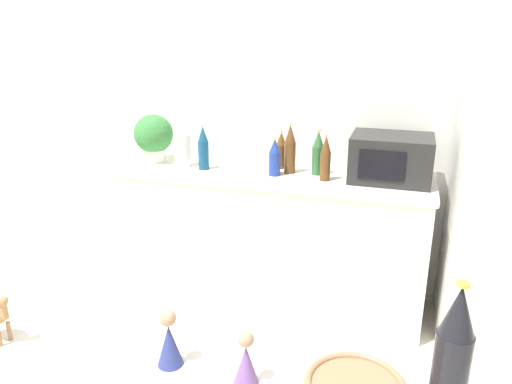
# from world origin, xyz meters

# --- Properties ---
(wall_back) EXTENTS (8.00, 0.06, 2.55)m
(wall_back) POSITION_xyz_m (0.00, 2.73, 1.27)
(wall_back) COLOR white
(wall_back) RESTS_ON ground_plane
(back_counter) EXTENTS (2.05, 0.63, 0.94)m
(back_counter) POSITION_xyz_m (-0.29, 2.40, 0.47)
(back_counter) COLOR white
(back_counter) RESTS_ON ground_plane
(potted_plant) EXTENTS (0.27, 0.27, 0.33)m
(potted_plant) POSITION_xyz_m (-1.14, 2.39, 1.11)
(potted_plant) COLOR silver
(potted_plant) RESTS_ON back_counter
(paper_towel_roll) EXTENTS (0.11, 0.11, 0.22)m
(paper_towel_roll) POSITION_xyz_m (-0.90, 2.33, 1.05)
(paper_towel_roll) COLOR white
(paper_towel_roll) RESTS_ON back_counter
(microwave) EXTENTS (0.48, 0.37, 0.28)m
(microwave) POSITION_xyz_m (0.45, 2.42, 1.08)
(microwave) COLOR black
(microwave) RESTS_ON back_counter
(back_bottle_0) EXTENTS (0.07, 0.07, 0.32)m
(back_bottle_0) POSITION_xyz_m (-0.18, 2.40, 1.09)
(back_bottle_0) COLOR brown
(back_bottle_0) RESTS_ON back_counter
(back_bottle_1) EXTENTS (0.06, 0.06, 0.29)m
(back_bottle_1) POSITION_xyz_m (0.07, 2.30, 1.07)
(back_bottle_1) COLOR brown
(back_bottle_1) RESTS_ON back_counter
(back_bottle_2) EXTENTS (0.07, 0.07, 0.25)m
(back_bottle_2) POSITION_xyz_m (-0.26, 2.49, 1.06)
(back_bottle_2) COLOR brown
(back_bottle_2) RESTS_ON back_counter
(back_bottle_3) EXTENTS (0.07, 0.07, 0.30)m
(back_bottle_3) POSITION_xyz_m (-0.74, 2.31, 1.08)
(back_bottle_3) COLOR navy
(back_bottle_3) RESTS_ON back_counter
(back_bottle_4) EXTENTS (0.07, 0.07, 0.24)m
(back_bottle_4) POSITION_xyz_m (-0.26, 2.31, 1.05)
(back_bottle_4) COLOR navy
(back_bottle_4) RESTS_ON back_counter
(back_bottle_5) EXTENTS (0.07, 0.07, 0.29)m
(back_bottle_5) POSITION_xyz_m (-0.00, 2.41, 1.07)
(back_bottle_5) COLOR #2D6033
(back_bottle_5) RESTS_ON back_counter
(wine_bottle) EXTENTS (0.08, 0.08, 0.35)m
(wine_bottle) POSITION_xyz_m (0.67, 0.41, 1.16)
(wine_bottle) COLOR black
(wine_bottle) RESTS_ON bar_counter
(wise_man_figurine_blue) EXTENTS (0.07, 0.07, 0.16)m
(wise_man_figurine_blue) POSITION_xyz_m (-0.02, 0.38, 1.07)
(wise_man_figurine_blue) COLOR navy
(wise_man_figurine_blue) RESTS_ON bar_counter
(wise_man_figurine_crimson) EXTENTS (0.06, 0.06, 0.15)m
(wise_man_figurine_crimson) POSITION_xyz_m (0.20, 0.37, 1.06)
(wise_man_figurine_crimson) COLOR #6B4784
(wise_man_figurine_crimson) RESTS_ON bar_counter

